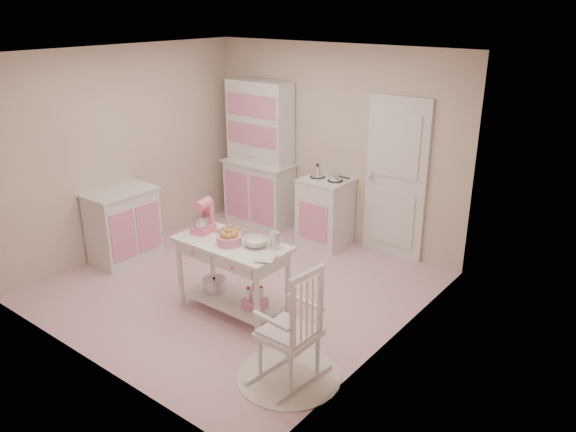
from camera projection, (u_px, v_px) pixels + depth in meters
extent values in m
plane|color=pink|center=(239.00, 286.00, 6.48)|extent=(3.80, 3.80, 0.00)
cube|color=white|center=(231.00, 53.00, 5.55)|extent=(3.80, 3.80, 0.04)
cube|color=beige|center=(334.00, 145.00, 7.42)|extent=(3.80, 0.04, 2.60)
cube|color=beige|center=(78.00, 232.00, 4.62)|extent=(3.80, 0.04, 2.60)
cube|color=beige|center=(126.00, 151.00, 7.11)|extent=(0.04, 3.80, 2.60)
cube|color=beige|center=(394.00, 217.00, 4.93)|extent=(0.04, 3.80, 2.60)
cube|color=silver|center=(396.00, 179.00, 6.95)|extent=(0.82, 0.05, 2.04)
cube|color=silver|center=(259.00, 155.00, 7.97)|extent=(1.06, 0.50, 2.08)
cube|color=silver|center=(325.00, 212.00, 7.45)|extent=(0.62, 0.57, 0.92)
cube|color=silver|center=(123.00, 225.00, 7.00)|extent=(0.54, 0.84, 0.92)
cylinder|color=white|center=(289.00, 376.00, 4.91)|extent=(0.92, 0.92, 0.01)
cube|color=silver|center=(289.00, 323.00, 4.71)|extent=(0.55, 0.76, 1.10)
cube|color=silver|center=(233.00, 277.00, 5.81)|extent=(1.20, 0.60, 0.80)
cube|color=pink|center=(203.00, 217.00, 5.86)|extent=(0.27, 0.32, 0.34)
cube|color=silver|center=(233.00, 232.00, 5.88)|extent=(0.34, 0.24, 0.02)
cylinder|color=pink|center=(229.00, 240.00, 5.60)|extent=(0.25, 0.25, 0.09)
imported|color=silver|center=(256.00, 242.00, 5.56)|extent=(0.25, 0.25, 0.08)
cylinder|color=silver|center=(275.00, 240.00, 5.50)|extent=(0.10, 0.10, 0.17)
imported|color=silver|center=(257.00, 257.00, 5.32)|extent=(0.25, 0.29, 0.02)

